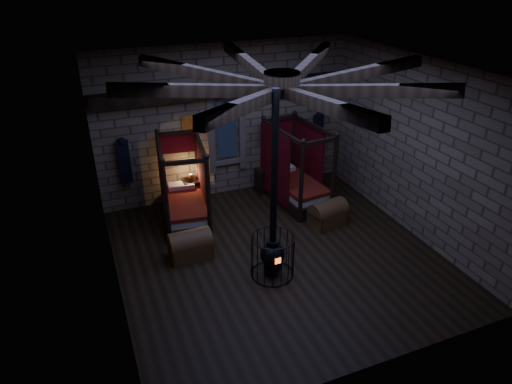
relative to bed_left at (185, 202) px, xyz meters
name	(u,v)px	position (x,y,z in m)	size (l,w,h in m)	color
room	(280,93)	(1.55, -2.25, 3.22)	(7.02, 7.02, 4.29)	black
bed_left	(185,202)	(0.00, 0.00, 0.00)	(1.34, 2.16, 2.13)	black
bed_right	(294,183)	(3.08, -0.10, 0.01)	(1.30, 2.18, 2.18)	black
trunk_left	(190,245)	(-0.30, -1.65, -0.22)	(0.95, 0.61, 0.69)	brown
trunk_right	(328,214)	(3.31, -1.56, -0.23)	(0.99, 0.72, 0.67)	brown
nightstand_left	(192,192)	(0.38, 0.76, -0.14)	(0.49, 0.48, 0.92)	black
nightstand_right	(263,180)	(2.51, 0.76, -0.17)	(0.50, 0.49, 0.76)	black
stove	(273,251)	(1.16, -2.94, 0.07)	(0.93, 0.93, 4.05)	black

